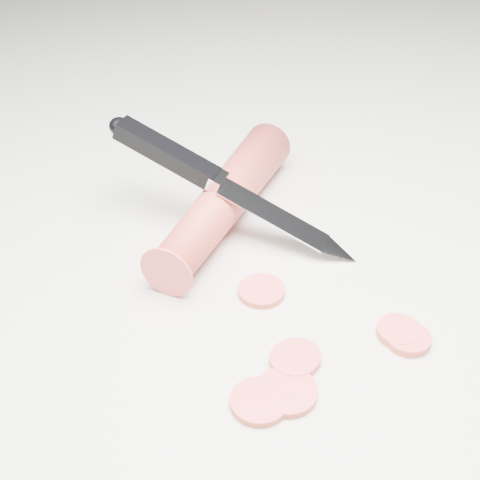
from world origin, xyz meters
TOP-DOWN VIEW (x-y plane):
  - ground at (0.00, 0.00)m, footprint 2.40×2.40m
  - carrot at (0.04, 0.11)m, footprint 0.20×0.14m
  - carrot_slice_0 at (-0.02, -0.06)m, footprint 0.03×0.03m
  - carrot_slice_1 at (-0.06, -0.07)m, footprint 0.04×0.04m
  - carrot_slice_2 at (0.01, 0.01)m, footprint 0.04×0.04m
  - carrot_slice_3 at (0.06, -0.08)m, footprint 0.03×0.03m
  - carrot_slice_4 at (0.06, -0.09)m, footprint 0.03×0.03m
  - carrot_slice_5 at (-0.04, -0.07)m, footprint 0.04×0.04m
  - carrot_slice_6 at (-0.02, -0.06)m, footprint 0.03×0.03m
  - kitchen_knife at (0.04, 0.10)m, footprint 0.14×0.21m

SIDE VIEW (x-z plane):
  - ground at x=0.00m, z-range 0.00..0.00m
  - carrot_slice_2 at x=0.01m, z-range 0.00..0.01m
  - carrot_slice_1 at x=-0.06m, z-range 0.00..0.01m
  - carrot_slice_5 at x=-0.04m, z-range 0.00..0.01m
  - carrot_slice_0 at x=-0.02m, z-range 0.00..0.01m
  - carrot_slice_6 at x=-0.02m, z-range 0.00..0.01m
  - carrot_slice_4 at x=0.06m, z-range 0.00..0.01m
  - carrot_slice_3 at x=0.06m, z-range 0.00..0.01m
  - carrot at x=0.04m, z-range 0.00..0.04m
  - kitchen_knife at x=0.04m, z-range 0.00..0.09m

